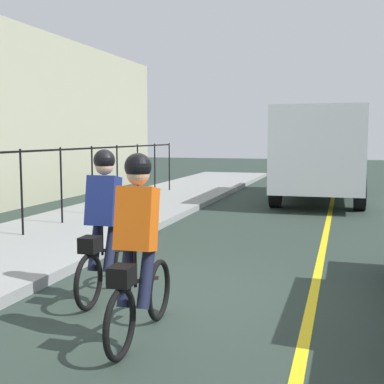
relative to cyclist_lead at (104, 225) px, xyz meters
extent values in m
plane|color=#29362F|center=(0.20, -0.84, -0.91)|extent=(80.00, 80.00, 0.00)
cube|color=yellow|center=(0.20, -2.44, -0.91)|extent=(36.00, 0.12, 0.01)
cylinder|color=black|center=(2.61, 2.96, 0.04)|extent=(0.04, 0.04, 1.60)
cylinder|color=black|center=(4.01, 2.96, 0.04)|extent=(0.04, 0.04, 1.60)
cylinder|color=black|center=(5.42, 2.96, 0.04)|extent=(0.04, 0.04, 1.60)
cylinder|color=black|center=(6.82, 2.96, 0.04)|extent=(0.04, 0.04, 1.60)
cylinder|color=black|center=(8.22, 2.96, 0.04)|extent=(0.04, 0.04, 1.60)
cylinder|color=black|center=(9.63, 2.96, 0.04)|extent=(0.04, 0.04, 1.60)
cylinder|color=black|center=(11.03, 2.96, 0.04)|extent=(0.04, 0.04, 1.60)
torus|color=black|center=(0.61, 0.01, -0.58)|extent=(0.66, 0.07, 0.66)
torus|color=black|center=(-0.44, -0.01, -0.58)|extent=(0.66, 0.07, 0.66)
cube|color=black|center=(0.08, 0.00, -0.33)|extent=(0.93, 0.06, 0.24)
cylinder|color=black|center=(-0.07, 0.00, -0.18)|extent=(0.03, 0.03, 0.35)
cube|color=navy|center=(-0.02, 0.00, 0.29)|extent=(0.35, 0.37, 0.63)
sphere|color=tan|center=(0.03, 0.00, 0.71)|extent=(0.22, 0.22, 0.22)
sphere|color=black|center=(0.03, 0.00, 0.78)|extent=(0.26, 0.26, 0.26)
cylinder|color=#191E38|center=(-0.04, 0.10, -0.23)|extent=(0.34, 0.13, 0.65)
cylinder|color=#191E38|center=(-0.04, -0.10, -0.23)|extent=(0.34, 0.13, 0.65)
cube|color=black|center=(-0.39, -0.01, -0.16)|extent=(0.24, 0.20, 0.18)
torus|color=black|center=(-0.52, -0.89, -0.58)|extent=(0.66, 0.07, 0.66)
torus|color=black|center=(-1.57, -0.91, -0.58)|extent=(0.66, 0.07, 0.66)
cube|color=black|center=(-1.04, -0.90, -0.33)|extent=(0.93, 0.06, 0.24)
cylinder|color=black|center=(-1.19, -0.90, -0.18)|extent=(0.03, 0.03, 0.35)
cube|color=#DF5A10|center=(-1.14, -0.90, 0.29)|extent=(0.35, 0.37, 0.63)
sphere|color=tan|center=(-1.09, -0.90, 0.71)|extent=(0.22, 0.22, 0.22)
sphere|color=black|center=(-1.09, -0.90, 0.78)|extent=(0.26, 0.26, 0.26)
cylinder|color=#191E38|center=(-1.16, -0.80, -0.23)|extent=(0.34, 0.13, 0.65)
cylinder|color=#191E38|center=(-1.16, -1.00, -0.23)|extent=(0.34, 0.13, 0.65)
cube|color=black|center=(-1.52, -0.91, -0.16)|extent=(0.24, 0.20, 0.18)
cube|color=silver|center=(9.88, -2.05, 0.72)|extent=(4.80, 2.47, 2.30)
cube|color=silver|center=(13.30, -2.00, 0.52)|extent=(1.85, 2.24, 1.90)
cylinder|color=black|center=(13.15, -0.88, -0.43)|extent=(0.96, 0.31, 0.96)
cylinder|color=black|center=(13.18, -3.12, -0.43)|extent=(0.96, 0.31, 0.96)
cylinder|color=black|center=(8.81, -0.95, -0.43)|extent=(0.96, 0.31, 0.96)
cylinder|color=black|center=(8.84, -3.19, -0.43)|extent=(0.96, 0.31, 0.96)
cone|color=#E65D05|center=(2.78, 0.63, -0.58)|extent=(0.36, 0.36, 0.67)
camera|label=1|loc=(-5.63, -2.77, 1.07)|focal=48.46mm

